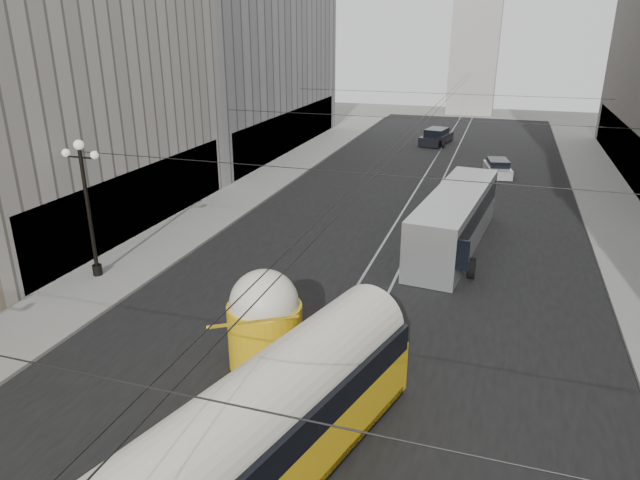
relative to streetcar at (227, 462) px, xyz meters
The scene contains 11 objects.
road 25.42m from the streetcar, 89.19° to the left, with size 20.00×85.00×0.02m, color black.
sidewalk_left 31.16m from the streetcar, 111.97° to the left, with size 4.00×72.00×0.15m, color gray.
sidewalk_right 31.43m from the streetcar, 66.81° to the left, with size 4.00×72.00×0.15m, color gray.
rail_left 25.42m from the streetcar, 90.88° to the left, with size 0.12×85.00×0.04m, color gray.
rail_right 25.44m from the streetcar, 87.49° to the left, with size 0.12×85.00×0.04m, color gray.
lamppost_left_mid 16.48m from the streetcar, 138.44° to the left, with size 1.86×0.44×6.37m.
catenary 24.70m from the streetcar, 88.88° to the left, with size 25.00×72.00×0.23m.
streetcar is the anchor object (origin of this frame).
city_bus 20.42m from the streetcar, 80.82° to the left, with size 3.76×12.05×3.00m.
sedan_white_far 37.48m from the streetcar, 82.28° to the left, with size 2.41×4.33×1.29m.
sedan_dark_far 48.59m from the streetcar, 91.40° to the left, with size 2.96×5.27×1.57m.
Camera 1 is at (4.88, -2.12, 11.10)m, focal length 32.00 mm.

